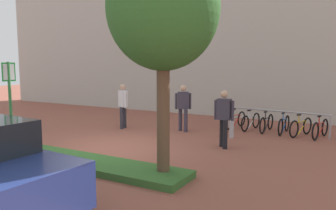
% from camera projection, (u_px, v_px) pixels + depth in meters
% --- Properties ---
extents(ground_plane, '(60.00, 60.00, 0.00)m').
position_uv_depth(ground_plane, '(110.00, 150.00, 9.84)').
color(ground_plane, brown).
extents(building_facade, '(28.00, 1.20, 10.00)m').
position_uv_depth(building_facade, '(216.00, 12.00, 16.32)').
color(building_facade, '#B2ADA3').
rests_on(building_facade, ground).
extents(planter_strip, '(7.00, 1.10, 0.16)m').
position_uv_depth(planter_strip, '(63.00, 158.00, 8.65)').
color(planter_strip, '#336028').
rests_on(planter_strip, ground).
extents(tree_sidewalk, '(2.37, 2.37, 4.94)m').
position_uv_depth(tree_sidewalk, '(163.00, 10.00, 6.98)').
color(tree_sidewalk, brown).
rests_on(tree_sidewalk, ground).
extents(parking_sign_post, '(0.13, 0.35, 2.55)m').
position_uv_depth(parking_sign_post, '(10.00, 94.00, 9.43)').
color(parking_sign_post, '#2D7238').
rests_on(parking_sign_post, ground).
extents(bike_at_sign, '(1.55, 0.76, 0.86)m').
position_uv_depth(bike_at_sign, '(21.00, 138.00, 9.77)').
color(bike_at_sign, black).
rests_on(bike_at_sign, ground).
extents(bike_rack_cluster, '(3.72, 1.90, 0.83)m').
position_uv_depth(bike_rack_cluster, '(275.00, 123.00, 12.25)').
color(bike_rack_cluster, '#99999E').
rests_on(bike_rack_cluster, ground).
extents(bollard_steel, '(0.16, 0.16, 0.90)m').
position_uv_depth(bollard_steel, '(232.00, 125.00, 11.39)').
color(bollard_steel, '#ADADB2').
rests_on(bollard_steel, ground).
extents(person_suited_dark, '(0.53, 0.41, 1.72)m').
position_uv_depth(person_suited_dark, '(183.00, 105.00, 12.43)').
color(person_suited_dark, '#383342').
rests_on(person_suited_dark, ground).
extents(person_suited_navy, '(0.61, 0.37, 1.72)m').
position_uv_depth(person_suited_navy, '(224.00, 115.00, 9.96)').
color(person_suited_navy, black).
rests_on(person_suited_navy, ground).
extents(person_casual_tan, '(0.53, 0.42, 1.72)m').
position_uv_depth(person_casual_tan, '(123.00, 103.00, 13.01)').
color(person_casual_tan, '#2D2D38').
rests_on(person_casual_tan, ground).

